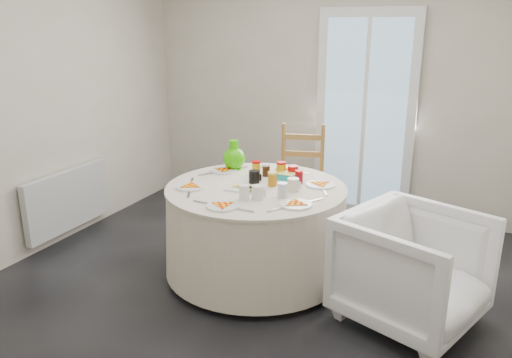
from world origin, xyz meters
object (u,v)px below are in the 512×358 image
at_px(radiator, 68,200).
at_px(green_pitcher, 234,154).
at_px(table, 256,230).
at_px(armchair, 413,268).
at_px(wooden_chair, 300,181).

xyz_separation_m(radiator, green_pitcher, (1.51, 0.43, 0.49)).
xyz_separation_m(radiator, table, (1.88, 0.06, -0.01)).
xyz_separation_m(table, armchair, (1.22, -0.20, 0.02)).
relative_size(wooden_chair, armchair, 1.20).
distance_m(radiator, wooden_chair, 2.20).
bearing_deg(green_pitcher, radiator, -150.17).
bearing_deg(wooden_chair, armchair, -59.60).
distance_m(table, green_pitcher, 0.72).
height_order(radiator, armchair, armchair).
height_order(radiator, green_pitcher, green_pitcher).
relative_size(radiator, armchair, 1.18).
distance_m(table, wooden_chair, 1.09).
height_order(armchair, green_pitcher, green_pitcher).
xyz_separation_m(armchair, green_pitcher, (-1.60, 0.57, 0.48)).
bearing_deg(radiator, armchair, -2.55).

